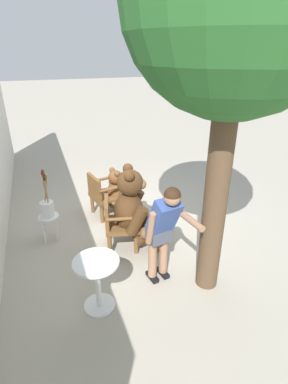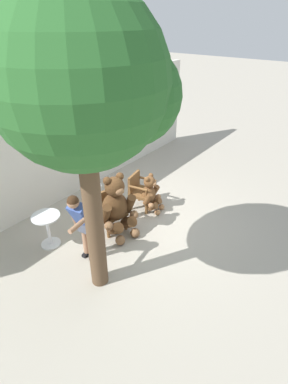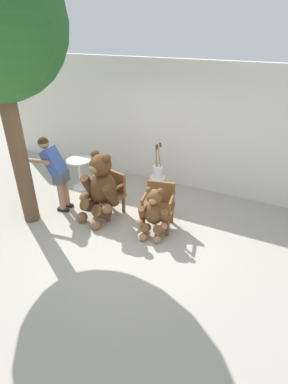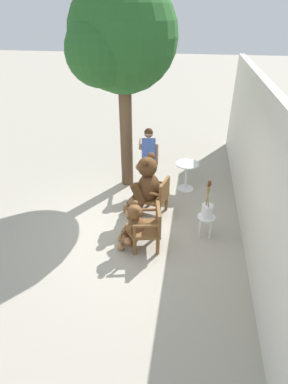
{
  "view_description": "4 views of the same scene",
  "coord_description": "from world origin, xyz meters",
  "px_view_note": "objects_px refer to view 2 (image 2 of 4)",
  "views": [
    {
      "loc": [
        -4.57,
        1.54,
        2.99
      ],
      "look_at": [
        -0.14,
        -0.06,
        0.72
      ],
      "focal_mm": 28.0,
      "sensor_mm": 36.0,
      "label": 1
    },
    {
      "loc": [
        -4.33,
        -3.33,
        4.12
      ],
      "look_at": [
        0.24,
        0.19,
        0.67
      ],
      "focal_mm": 28.0,
      "sensor_mm": 36.0,
      "label": 2
    },
    {
      "loc": [
        2.41,
        -3.85,
        3.37
      ],
      "look_at": [
        0.33,
        0.34,
        0.78
      ],
      "focal_mm": 28.0,
      "sensor_mm": 36.0,
      "label": 3
    },
    {
      "loc": [
        4.88,
        1.17,
        3.86
      ],
      "look_at": [
        -0.04,
        0.34,
        0.83
      ],
      "focal_mm": 28.0,
      "sensor_mm": 36.0,
      "label": 4
    }
  ],
  "objects_px": {
    "teddy_bear_small": "(151,193)",
    "patio_tree": "(89,86)",
    "wooden_chair_right": "(140,190)",
    "wooden_chair_left": "(110,210)",
    "teddy_bear_large": "(117,206)",
    "white_stool": "(95,189)",
    "brush_bucket": "(94,179)",
    "round_side_table": "(48,227)",
    "person_visitor": "(83,221)"
  },
  "relations": [
    {
      "from": "brush_bucket",
      "to": "round_side_table",
      "type": "distance_m",
      "value": 1.83
    },
    {
      "from": "wooden_chair_right",
      "to": "patio_tree",
      "type": "distance_m",
      "value": 3.78
    },
    {
      "from": "wooden_chair_left",
      "to": "teddy_bear_small",
      "type": "xyz_separation_m",
      "value": [
        1.1,
        -0.29,
        -0.0
      ]
    },
    {
      "from": "teddy_bear_large",
      "to": "wooden_chair_right",
      "type": "bearing_deg",
      "value": 12.83
    },
    {
      "from": "wooden_chair_right",
      "to": "white_stool",
      "type": "bearing_deg",
      "value": 115.36
    },
    {
      "from": "wooden_chair_right",
      "to": "white_stool",
      "type": "relative_size",
      "value": 1.87
    },
    {
      "from": "round_side_table",
      "to": "teddy_bear_large",
      "type": "bearing_deg",
      "value": -36.07
    },
    {
      "from": "teddy_bear_large",
      "to": "brush_bucket",
      "type": "relative_size",
      "value": 1.72
    },
    {
      "from": "teddy_bear_small",
      "to": "wooden_chair_right",
      "type": "bearing_deg",
      "value": 94.58
    },
    {
      "from": "wooden_chair_left",
      "to": "white_stool",
      "type": "distance_m",
      "value": 1.2
    },
    {
      "from": "wooden_chair_right",
      "to": "teddy_bear_large",
      "type": "xyz_separation_m",
      "value": [
        -1.11,
        -0.25,
        0.22
      ]
    },
    {
      "from": "wooden_chair_right",
      "to": "white_stool",
      "type": "height_order",
      "value": "wooden_chair_right"
    },
    {
      "from": "wooden_chair_right",
      "to": "patio_tree",
      "type": "xyz_separation_m",
      "value": [
        -2.24,
        -0.98,
        2.88
      ]
    },
    {
      "from": "patio_tree",
      "to": "teddy_bear_large",
      "type": "bearing_deg",
      "value": 32.88
    },
    {
      "from": "wooden_chair_left",
      "to": "wooden_chair_right",
      "type": "height_order",
      "value": "same"
    },
    {
      "from": "wooden_chair_left",
      "to": "wooden_chair_right",
      "type": "distance_m",
      "value": 1.08
    },
    {
      "from": "white_stool",
      "to": "brush_bucket",
      "type": "relative_size",
      "value": 0.57
    },
    {
      "from": "patio_tree",
      "to": "brush_bucket",
      "type": "bearing_deg",
      "value": 49.28
    },
    {
      "from": "wooden_chair_right",
      "to": "person_visitor",
      "type": "height_order",
      "value": "person_visitor"
    },
    {
      "from": "wooden_chair_left",
      "to": "white_stool",
      "type": "relative_size",
      "value": 1.87
    },
    {
      "from": "teddy_bear_large",
      "to": "brush_bucket",
      "type": "distance_m",
      "value": 1.44
    },
    {
      "from": "teddy_bear_small",
      "to": "round_side_table",
      "type": "bearing_deg",
      "value": 159.05
    },
    {
      "from": "white_stool",
      "to": "brush_bucket",
      "type": "height_order",
      "value": "brush_bucket"
    },
    {
      "from": "wooden_chair_left",
      "to": "patio_tree",
      "type": "distance_m",
      "value": 3.26
    },
    {
      "from": "teddy_bear_large",
      "to": "brush_bucket",
      "type": "height_order",
      "value": "teddy_bear_large"
    },
    {
      "from": "wooden_chair_left",
      "to": "teddy_bear_small",
      "type": "relative_size",
      "value": 0.92
    },
    {
      "from": "teddy_bear_large",
      "to": "patio_tree",
      "type": "bearing_deg",
      "value": -147.12
    },
    {
      "from": "teddy_bear_small",
      "to": "brush_bucket",
      "type": "height_order",
      "value": "brush_bucket"
    },
    {
      "from": "patio_tree",
      "to": "wooden_chair_left",
      "type": "bearing_deg",
      "value": 40.22
    },
    {
      "from": "person_visitor",
      "to": "patio_tree",
      "type": "bearing_deg",
      "value": -102.32
    },
    {
      "from": "person_visitor",
      "to": "white_stool",
      "type": "relative_size",
      "value": 3.34
    },
    {
      "from": "person_visitor",
      "to": "white_stool",
      "type": "bearing_deg",
      "value": 40.87
    },
    {
      "from": "teddy_bear_small",
      "to": "round_side_table",
      "type": "height_order",
      "value": "teddy_bear_small"
    },
    {
      "from": "wooden_chair_left",
      "to": "white_stool",
      "type": "height_order",
      "value": "wooden_chair_left"
    },
    {
      "from": "teddy_bear_small",
      "to": "wooden_chair_left",
      "type": "bearing_deg",
      "value": 165.28
    },
    {
      "from": "brush_bucket",
      "to": "person_visitor",
      "type": "bearing_deg",
      "value": -139.19
    },
    {
      "from": "white_stool",
      "to": "round_side_table",
      "type": "height_order",
      "value": "round_side_table"
    },
    {
      "from": "wooden_chair_right",
      "to": "person_visitor",
      "type": "relative_size",
      "value": 0.56
    },
    {
      "from": "wooden_chair_left",
      "to": "white_stool",
      "type": "xyz_separation_m",
      "value": [
        0.58,
        1.05,
        -0.11
      ]
    },
    {
      "from": "wooden_chair_left",
      "to": "teddy_bear_large",
      "type": "bearing_deg",
      "value": -97.18
    },
    {
      "from": "teddy_bear_large",
      "to": "white_stool",
      "type": "relative_size",
      "value": 3.01
    },
    {
      "from": "round_side_table",
      "to": "patio_tree",
      "type": "relative_size",
      "value": 0.16
    },
    {
      "from": "teddy_bear_small",
      "to": "patio_tree",
      "type": "relative_size",
      "value": 0.21
    },
    {
      "from": "teddy_bear_small",
      "to": "brush_bucket",
      "type": "relative_size",
      "value": 1.17
    },
    {
      "from": "wooden_chair_left",
      "to": "patio_tree",
      "type": "height_order",
      "value": "patio_tree"
    },
    {
      "from": "wooden_chair_right",
      "to": "brush_bucket",
      "type": "distance_m",
      "value": 1.17
    },
    {
      "from": "teddy_bear_large",
      "to": "patio_tree",
      "type": "height_order",
      "value": "patio_tree"
    },
    {
      "from": "person_visitor",
      "to": "brush_bucket",
      "type": "xyz_separation_m",
      "value": [
        1.61,
        1.39,
        -0.28
      ]
    },
    {
      "from": "person_visitor",
      "to": "wooden_chair_left",
      "type": "bearing_deg",
      "value": 18.48
    },
    {
      "from": "patio_tree",
      "to": "white_stool",
      "type": "bearing_deg",
      "value": 49.33
    }
  ]
}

